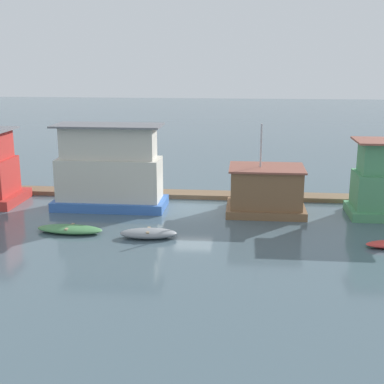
% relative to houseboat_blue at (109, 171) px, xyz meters
% --- Properties ---
extents(ground_plane, '(200.00, 200.00, 0.00)m').
position_rel_houseboat_blue_xyz_m(ground_plane, '(5.55, 0.24, -2.47)').
color(ground_plane, '#475B66').
extents(dock_walkway, '(42.40, 1.66, 0.30)m').
position_rel_houseboat_blue_xyz_m(dock_walkway, '(5.55, 3.48, -2.32)').
color(dock_walkway, brown).
rests_on(dock_walkway, ground_plane).
extents(houseboat_blue, '(7.39, 3.22, 5.57)m').
position_rel_houseboat_blue_xyz_m(houseboat_blue, '(0.00, 0.00, 0.00)').
color(houseboat_blue, '#3866B7').
rests_on(houseboat_blue, ground_plane).
extents(houseboat_brown, '(5.01, 3.77, 5.77)m').
position_rel_houseboat_blue_xyz_m(houseboat_brown, '(10.28, -0.18, -1.01)').
color(houseboat_brown, brown).
rests_on(houseboat_brown, ground_plane).
extents(dinghy_green, '(3.96, 1.67, 0.41)m').
position_rel_houseboat_blue_xyz_m(dinghy_green, '(-1.03, -5.44, -2.27)').
color(dinghy_green, '#47844C').
rests_on(dinghy_green, ground_plane).
extents(dinghy_grey, '(3.26, 1.54, 0.53)m').
position_rel_houseboat_blue_xyz_m(dinghy_grey, '(3.64, -5.91, -2.21)').
color(dinghy_grey, gray).
rests_on(dinghy_grey, ground_plane).
extents(mooring_post_near_right, '(0.27, 0.27, 1.30)m').
position_rel_houseboat_blue_xyz_m(mooring_post_near_right, '(-7.48, 2.40, -1.82)').
color(mooring_post_near_right, brown).
rests_on(mooring_post_near_right, ground_plane).
extents(mooring_post_far_right, '(0.23, 0.23, 1.84)m').
position_rel_houseboat_blue_xyz_m(mooring_post_far_right, '(-0.24, 2.40, -1.55)').
color(mooring_post_far_right, brown).
rests_on(mooring_post_far_right, ground_plane).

